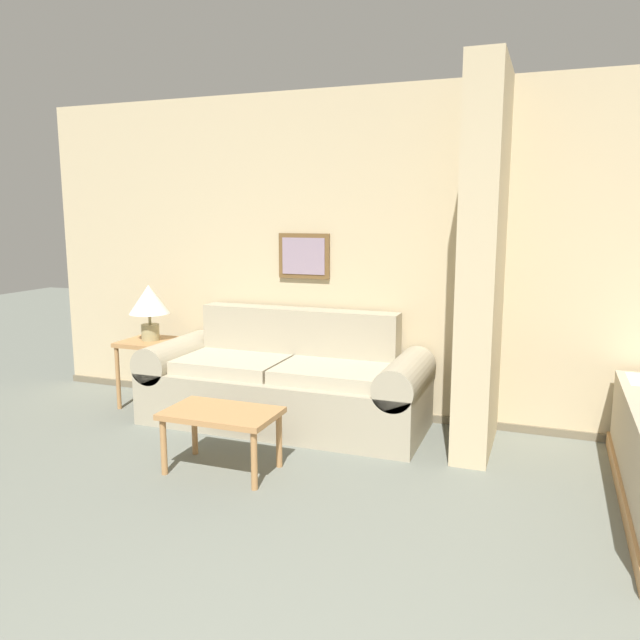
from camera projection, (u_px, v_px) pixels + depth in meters
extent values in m
cube|color=#CCB78E|center=(480.00, 259.00, 4.69)|extent=(7.72, 0.12, 2.60)
cube|color=#70644E|center=(472.00, 423.00, 4.84)|extent=(7.72, 0.02, 0.06)
cube|color=brown|center=(304.00, 256.00, 5.10)|extent=(0.44, 0.02, 0.37)
cube|color=gray|center=(303.00, 256.00, 5.09)|extent=(0.37, 0.01, 0.30)
cube|color=#CCB78E|center=(482.00, 264.00, 4.22)|extent=(0.24, 0.85, 2.60)
cube|color=tan|center=(284.00, 399.00, 4.87)|extent=(1.67, 0.84, 0.41)
cube|color=tan|center=(299.00, 337.00, 5.10)|extent=(1.67, 0.20, 0.46)
cube|color=tan|center=(178.00, 387.00, 5.21)|extent=(0.26, 0.84, 0.41)
cylinder|color=tan|center=(177.00, 356.00, 5.16)|extent=(0.29, 0.84, 0.29)
cube|color=tan|center=(405.00, 412.00, 4.54)|extent=(0.26, 0.84, 0.41)
cylinder|color=tan|center=(406.00, 377.00, 4.50)|extent=(0.29, 0.84, 0.29)
cube|color=#BAAF94|center=(232.00, 364.00, 4.93)|extent=(0.81, 0.60, 0.10)
cube|color=#BAAF94|center=(332.00, 373.00, 4.64)|extent=(0.81, 0.60, 0.10)
cube|color=#B27F4C|center=(221.00, 413.00, 3.96)|extent=(0.71, 0.44, 0.04)
cylinder|color=#B27F4C|center=(164.00, 447.00, 3.93)|extent=(0.04, 0.04, 0.37)
cylinder|color=#B27F4C|center=(254.00, 461.00, 3.71)|extent=(0.04, 0.04, 0.37)
cylinder|color=#B27F4C|center=(194.00, 428.00, 4.27)|extent=(0.04, 0.04, 0.37)
cylinder|color=#B27F4C|center=(279.00, 440.00, 4.05)|extent=(0.04, 0.04, 0.37)
cube|color=#B27F4C|center=(151.00, 342.00, 5.31)|extent=(0.46, 0.46, 0.04)
cylinder|color=#B27F4C|center=(118.00, 378.00, 5.24)|extent=(0.04, 0.04, 0.53)
cylinder|color=#B27F4C|center=(158.00, 383.00, 5.11)|extent=(0.04, 0.04, 0.53)
cylinder|color=#B27F4C|center=(147.00, 367.00, 5.62)|extent=(0.04, 0.04, 0.53)
cylinder|color=#B27F4C|center=(185.00, 371.00, 5.48)|extent=(0.04, 0.04, 0.53)
cylinder|color=tan|center=(150.00, 332.00, 5.30)|extent=(0.15, 0.15, 0.14)
cylinder|color=tan|center=(150.00, 319.00, 5.28)|extent=(0.02, 0.02, 0.09)
cone|color=white|center=(149.00, 299.00, 5.25)|extent=(0.34, 0.34, 0.24)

